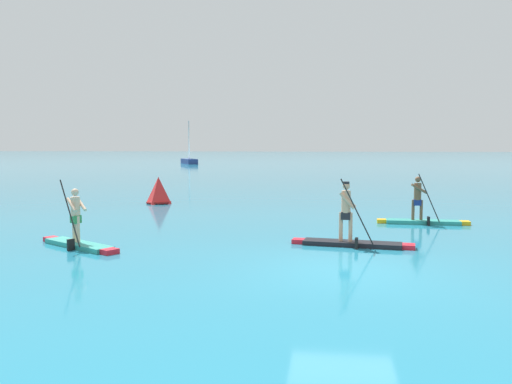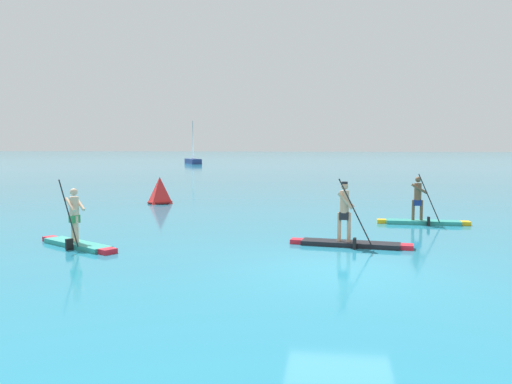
# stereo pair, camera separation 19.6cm
# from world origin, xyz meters

# --- Properties ---
(ground) EXTENTS (440.00, 440.00, 0.00)m
(ground) POSITION_xyz_m (0.00, 0.00, 0.00)
(ground) COLOR teal
(paddleboarder_near_left) EXTENTS (2.99, 2.02, 1.94)m
(paddleboarder_near_left) POSITION_xyz_m (-7.37, 1.77, 0.32)
(paddleboarder_near_left) COLOR teal
(paddleboarder_near_left) RESTS_ON ground
(paddleboarder_mid_center) EXTENTS (3.49, 1.05, 1.97)m
(paddleboarder_mid_center) POSITION_xyz_m (0.27, 3.04, 0.35)
(paddleboarder_mid_center) COLOR black
(paddleboarder_mid_center) RESTS_ON ground
(paddleboarder_far_right) EXTENTS (3.28, 0.86, 1.86)m
(paddleboarder_far_right) POSITION_xyz_m (3.00, 7.74, 0.33)
(paddleboarder_far_right) COLOR teal
(paddleboarder_far_right) RESTS_ON ground
(race_marker_buoy) EXTENTS (1.23, 1.23, 1.32)m
(race_marker_buoy) POSITION_xyz_m (-8.73, 12.94, 0.59)
(race_marker_buoy) COLOR red
(race_marker_buoy) RESTS_ON ground
(sailboat_left_horizon) EXTENTS (3.81, 5.29, 6.57)m
(sailboat_left_horizon) POSITION_xyz_m (-21.95, 67.29, 0.85)
(sailboat_left_horizon) COLOR navy
(sailboat_left_horizon) RESTS_ON ground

